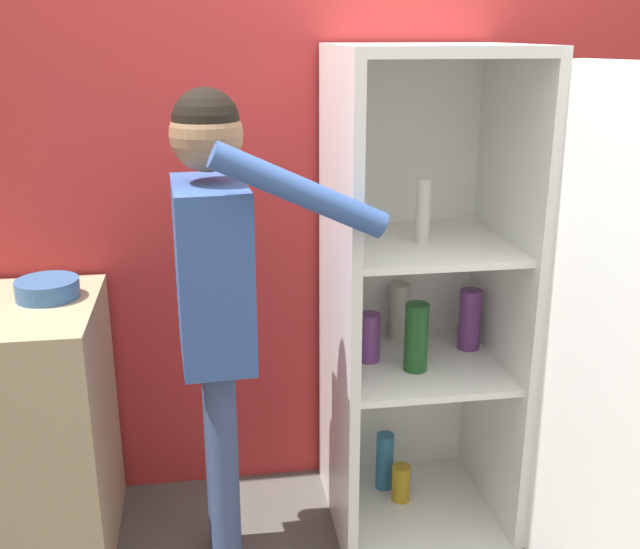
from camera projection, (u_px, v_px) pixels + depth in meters
wall_back at (338, 170)px, 2.83m from camera, size 7.00×0.06×2.55m
refrigerator at (458, 310)px, 2.59m from camera, size 0.95×1.21×1.74m
person at (216, 278)px, 2.32m from camera, size 0.63×0.51×1.63m
counter at (19, 433)px, 2.57m from camera, size 0.59×0.61×0.92m
bowl at (47, 289)px, 2.50m from camera, size 0.21×0.21×0.06m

